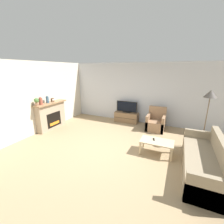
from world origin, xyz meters
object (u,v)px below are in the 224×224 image
Objects in this scene: remote at (154,139)px; armchair at (156,123)px; floor_lamp at (210,97)px; mantel_clock at (52,100)px; mantel_vase_centre_left at (47,100)px; tv at (127,107)px; mantel_vase_left at (41,101)px; tv_stand at (126,117)px; potted_plant at (37,101)px; couch at (205,162)px; coffee_table at (157,143)px; fireplace at (51,115)px.

armchair is at bearing 82.72° from remote.
floor_lamp is (1.36, 0.96, 1.19)m from remote.
mantel_clock reaches higher than remote.
tv is at bearing 39.77° from mantel_vase_centre_left.
tv_stand is (2.58, 2.47, -1.02)m from mantel_vase_left.
mantel_clock is 0.16× the size of armchair.
mantel_clock reaches higher than tv.
armchair is (3.98, 2.08, -0.96)m from mantel_vase_left.
potted_plant is 3.73m from tv.
mantel_vase_centre_left is 1.97× the size of mantel_clock.
coffee_table is at bearing 162.47° from couch.
tv_stand is (2.58, 1.90, -0.96)m from mantel_clock.
armchair is (1.41, -0.39, 0.06)m from tv_stand.
couch is (5.49, -0.60, -0.29)m from fireplace.
remote is (1.62, -2.21, 0.19)m from tv_stand.
mantel_vase_centre_left is at bearing 174.82° from couch.
remote is at bearing 3.46° from mantel_vase_left.
armchair is at bearing 123.54° from couch.
mantel_clock is 5.61m from floor_lamp.
floor_lamp is at bearing 9.14° from mantel_vase_centre_left.
potted_plant is (0.00, -0.18, 0.02)m from mantel_vase_left.
fireplace reaches higher than tv_stand.
floor_lamp reaches higher than armchair.
remote is at bearing 5.88° from potted_plant.
potted_plant is 0.15× the size of floor_lamp.
potted_plant reaches higher than couch.
remote is 1.36m from couch.
mantel_vase_left is 1.06× the size of potted_plant.
mantel_vase_left reaches higher than remote.
mantel_clock is 0.75m from potted_plant.
mantel_vase_centre_left is 0.16× the size of floor_lamp.
mantel_vase_centre_left is 0.27× the size of tv_stand.
tv_stand is (2.58, 2.65, -1.04)m from potted_plant.
remote is 0.07× the size of couch.
fireplace is 0.62× the size of couch.
mantel_vase_centre_left is 4.27m from remote.
fireplace is 0.93m from potted_plant.
tv is at bearing 157.25° from floor_lamp.
coffee_table is (4.29, -0.12, -0.90)m from mantel_vase_centre_left.
mantel_vase_left reaches higher than potted_plant.
tv is 3.95m from couch.
potted_plant is at bearing -90.00° from mantel_vase_left.
floor_lamp is at bearing 21.30° from remote.
floor_lamp is at bearing 6.62° from mantel_clock.
remote is (1.62, -2.21, -0.29)m from tv.
tv is (2.58, 2.14, -0.54)m from mantel_vase_centre_left.
mantel_vase_centre_left is at bearing -90.18° from mantel_clock.
floor_lamp reaches higher than fireplace.
coffee_table is 1.25m from couch.
mantel_vase_left is at bearing -152.41° from armchair.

